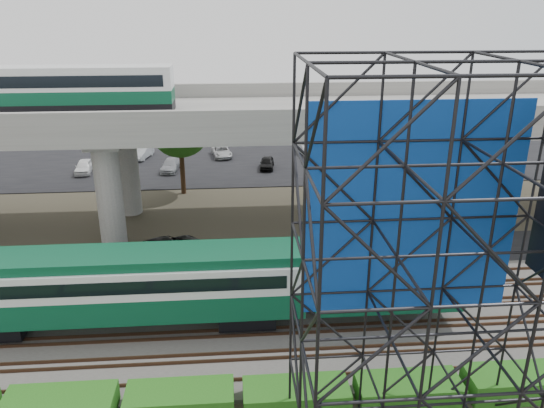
{
  "coord_description": "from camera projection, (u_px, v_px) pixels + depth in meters",
  "views": [
    {
      "loc": [
        -1.52,
        -22.72,
        16.54
      ],
      "look_at": [
        0.77,
        6.0,
        5.56
      ],
      "focal_mm": 35.0,
      "sensor_mm": 36.0,
      "label": 1
    }
  ],
  "objects": [
    {
      "name": "overpass",
      "position": [
        240.0,
        123.0,
        39.08
      ],
      "size": [
        80.0,
        12.0,
        12.4
      ],
      "color": "#9E9B93",
      "rests_on": "ground"
    },
    {
      "name": "trees",
      "position": [
        189.0,
        158.0,
        39.9
      ],
      "size": [
        40.94,
        16.94,
        7.69
      ],
      "color": "#382314",
      "rests_on": "ground"
    },
    {
      "name": "ground",
      "position": [
        266.0,
        347.0,
        27.17
      ],
      "size": [
        140.0,
        140.0,
        0.0
      ],
      "primitive_type": "plane",
      "color": "#474233",
      "rests_on": "ground"
    },
    {
      "name": "parking_lot",
      "position": [
        245.0,
        161.0,
        58.82
      ],
      "size": [
        90.0,
        18.0,
        0.08
      ],
      "primitive_type": "cube",
      "color": "black",
      "rests_on": "ground"
    },
    {
      "name": "parked_cars",
      "position": [
        259.0,
        156.0,
        58.42
      ],
      "size": [
        37.13,
        9.61,
        1.32
      ],
      "color": "white",
      "rests_on": "parking_lot"
    },
    {
      "name": "rail_tracks",
      "position": [
        264.0,
        321.0,
        28.93
      ],
      "size": [
        90.0,
        9.52,
        0.16
      ],
      "color": "#472D1E",
      "rests_on": "ballast_bed"
    },
    {
      "name": "scaffold_tower",
      "position": [
        438.0,
        296.0,
        17.45
      ],
      "size": [
        9.36,
        6.36,
        15.0
      ],
      "color": "black",
      "rests_on": "ground"
    },
    {
      "name": "suv",
      "position": [
        167.0,
        249.0,
        36.12
      ],
      "size": [
        5.96,
        4.39,
        1.5
      ],
      "primitive_type": "imported",
      "rotation": [
        0.0,
        0.0,
        1.97
      ],
      "color": "black",
      "rests_on": "service_road"
    },
    {
      "name": "commuter_train",
      "position": [
        162.0,
        282.0,
        27.61
      ],
      "size": [
        29.3,
        3.06,
        4.3
      ],
      "color": "black",
      "rests_on": "rail_tracks"
    },
    {
      "name": "harbor_water",
      "position": [
        240.0,
        120.0,
        79.32
      ],
      "size": [
        140.0,
        40.0,
        0.03
      ],
      "primitive_type": "cube",
      "color": "#445C70",
      "rests_on": "ground"
    },
    {
      "name": "service_road",
      "position": [
        256.0,
        255.0,
        36.93
      ],
      "size": [
        90.0,
        5.0,
        0.08
      ],
      "primitive_type": "cube",
      "color": "black",
      "rests_on": "ground"
    },
    {
      "name": "ballast_bed",
      "position": [
        264.0,
        323.0,
        29.0
      ],
      "size": [
        90.0,
        12.0,
        0.2
      ],
      "primitive_type": "cube",
      "color": "slate",
      "rests_on": "ground"
    },
    {
      "name": "hedge_strip",
      "position": [
        296.0,
        395.0,
        23.04
      ],
      "size": [
        34.6,
        1.8,
        1.2
      ],
      "color": "#195413",
      "rests_on": "ground"
    }
  ]
}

